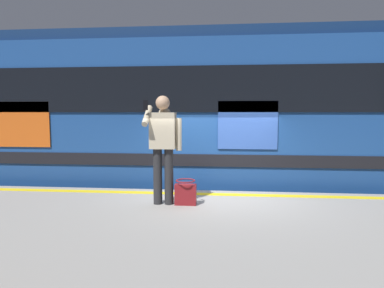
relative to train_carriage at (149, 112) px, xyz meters
The scene contains 7 objects.
ground_plane 3.65m from the train_carriage, 130.81° to the left, with size 25.20×25.20×0.00m, color #3D3D3F.
safety_line 3.15m from the train_carriage, 126.79° to the left, with size 16.46×0.16×0.01m, color yellow.
track_rail_near 3.11m from the train_carriage, 156.94° to the left, with size 21.84×0.08×0.16m, color slate.
track_rail_far 3.12m from the train_carriage, 156.62° to the right, with size 21.84×0.08×0.16m, color slate.
train_carriage is the anchor object (origin of this frame).
passenger 3.09m from the train_carriage, 106.97° to the left, with size 0.57×0.55×1.71m.
handbag 3.44m from the train_carriage, 112.97° to the left, with size 0.34×0.31×0.40m.
Camera 1 is at (-0.17, 6.13, 2.59)m, focal length 31.18 mm.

